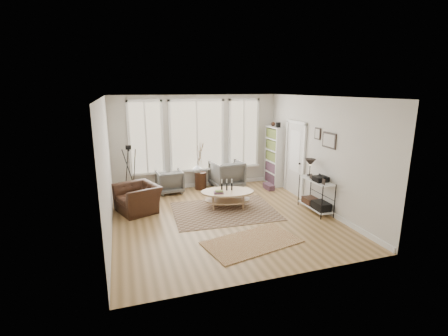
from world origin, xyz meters
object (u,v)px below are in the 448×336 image
object	(u,v)px
armchair_right	(227,174)
side_table	(200,167)
armchair_left	(170,181)
accent_chair	(138,198)
bookcase	(274,156)
coffee_table	(227,195)
low_shelf	(316,192)

from	to	relation	value
armchair_right	side_table	world-z (taller)	side_table
armchair_left	accent_chair	world-z (taller)	accent_chair
bookcase	armchair_left	bearing A→B (deg)	177.02
bookcase	coffee_table	world-z (taller)	bookcase
coffee_table	armchair_right	size ratio (longest dim) A/B	1.64
armchair_right	side_table	xyz separation A→B (m)	(-0.83, 0.07, 0.29)
bookcase	coffee_table	distance (m)	2.70
bookcase	armchair_right	world-z (taller)	bookcase
bookcase	low_shelf	bearing A→B (deg)	-91.28
bookcase	armchair_right	size ratio (longest dim) A/B	2.17
accent_chair	coffee_table	bearing A→B (deg)	58.45
low_shelf	bookcase	bearing A→B (deg)	88.72
bookcase	accent_chair	xyz separation A→B (m)	(-4.40, -1.12, -0.61)
side_table	low_shelf	bearing A→B (deg)	-49.37
low_shelf	accent_chair	bearing A→B (deg)	162.13
armchair_right	low_shelf	bearing A→B (deg)	111.98
bookcase	armchair_right	bearing A→B (deg)	174.34
low_shelf	armchair_right	xyz separation A→B (m)	(-1.52, 2.68, -0.08)
coffee_table	armchair_right	xyz separation A→B (m)	(0.55, 1.71, 0.09)
armchair_right	accent_chair	bearing A→B (deg)	16.73
side_table	accent_chair	world-z (taller)	side_table
bookcase	side_table	bearing A→B (deg)	174.67
coffee_table	side_table	world-z (taller)	side_table
side_table	bookcase	bearing A→B (deg)	-5.33
armchair_right	accent_chair	xyz separation A→B (m)	(-2.82, -1.28, -0.08)
armchair_left	side_table	xyz separation A→B (m)	(0.98, 0.05, 0.38)
bookcase	accent_chair	bearing A→B (deg)	-165.71
low_shelf	armchair_left	xyz separation A→B (m)	(-3.33, 2.70, -0.16)
low_shelf	side_table	size ratio (longest dim) A/B	0.87
side_table	accent_chair	size ratio (longest dim) A/B	1.40
bookcase	low_shelf	world-z (taller)	bookcase
coffee_table	accent_chair	distance (m)	2.31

